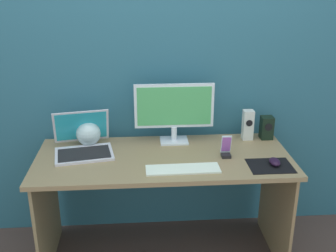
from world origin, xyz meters
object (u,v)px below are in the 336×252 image
(speaker_right, at_px, (267,128))
(speaker_near_monitor, at_px, (248,125))
(laptop, at_px, (83,144))
(monitor, at_px, (174,110))
(fishbowl, at_px, (88,134))
(keyboard_external, at_px, (183,169))
(mouse, at_px, (275,162))
(phone_in_dock, at_px, (226,149))

(speaker_right, relative_size, speaker_near_monitor, 0.77)
(speaker_near_monitor, xyz_separation_m, laptop, (-1.06, -0.13, -0.05))
(monitor, relative_size, fishbowl, 3.23)
(monitor, distance_m, fishbowl, 0.57)
(keyboard_external, bearing_deg, fishbowl, 143.69)
(fishbowl, bearing_deg, speaker_near_monitor, 0.96)
(monitor, xyz_separation_m, fishbowl, (-0.55, -0.01, -0.14))
(monitor, relative_size, mouse, 5.06)
(mouse, bearing_deg, fishbowl, 162.29)
(monitor, xyz_separation_m, speaker_right, (0.62, 0.01, -0.14))
(laptop, height_order, fishbowl, laptop)
(monitor, distance_m, phone_in_dock, 0.42)
(speaker_right, xyz_separation_m, phone_in_dock, (-0.32, -0.26, -0.03))
(monitor, xyz_separation_m, mouse, (0.55, -0.38, -0.20))
(phone_in_dock, bearing_deg, speaker_right, 38.89)
(speaker_near_monitor, distance_m, fishbowl, 1.04)
(fishbowl, xyz_separation_m, phone_in_dock, (0.84, -0.24, -0.03))
(speaker_near_monitor, relative_size, keyboard_external, 0.48)
(monitor, height_order, phone_in_dock, monitor)
(speaker_right, xyz_separation_m, laptop, (-1.19, -0.13, -0.03))
(monitor, bearing_deg, fishbowl, -179.30)
(monitor, distance_m, keyboard_external, 0.46)
(keyboard_external, relative_size, phone_in_dock, 3.03)
(keyboard_external, distance_m, mouse, 0.53)
(speaker_right, relative_size, laptop, 0.39)
(monitor, height_order, fishbowl, monitor)
(speaker_near_monitor, relative_size, phone_in_dock, 1.44)
(keyboard_external, height_order, phone_in_dock, phone_in_dock)
(speaker_near_monitor, relative_size, laptop, 0.50)
(laptop, distance_m, keyboard_external, 0.66)
(speaker_near_monitor, bearing_deg, monitor, -178.76)
(speaker_right, bearing_deg, laptop, -173.85)
(laptop, relative_size, fishbowl, 2.52)
(speaker_right, height_order, fishbowl, same)
(fishbowl, bearing_deg, monitor, 0.70)
(speaker_near_monitor, xyz_separation_m, fishbowl, (-1.04, -0.02, -0.03))
(phone_in_dock, bearing_deg, laptop, 171.21)
(monitor, xyz_separation_m, keyboard_external, (0.02, -0.41, -0.21))
(speaker_right, relative_size, mouse, 1.53)
(laptop, distance_m, phone_in_dock, 0.87)
(fishbowl, bearing_deg, keyboard_external, -35.25)
(monitor, bearing_deg, speaker_right, 0.97)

